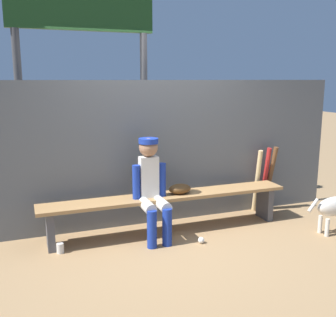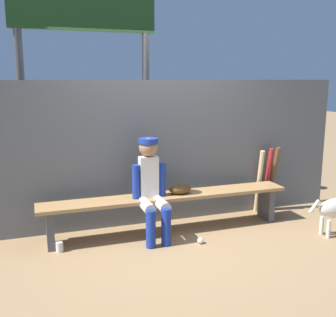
% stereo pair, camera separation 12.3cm
% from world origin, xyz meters
% --- Properties ---
extents(ground_plane, '(30.00, 30.00, 0.00)m').
position_xyz_m(ground_plane, '(0.00, 0.00, 0.00)').
color(ground_plane, '#9E7A51').
extents(chainlink_fence, '(5.18, 0.03, 1.84)m').
position_xyz_m(chainlink_fence, '(0.00, 0.39, 0.92)').
color(chainlink_fence, '#595E63').
rests_on(chainlink_fence, ground_plane).
extents(dugout_bench, '(3.08, 0.36, 0.47)m').
position_xyz_m(dugout_bench, '(0.00, 0.00, 0.38)').
color(dugout_bench, '#AD7F4C').
rests_on(dugout_bench, ground_plane).
extents(player_seated, '(0.41, 0.55, 1.18)m').
position_xyz_m(player_seated, '(-0.24, -0.11, 0.65)').
color(player_seated, silver).
rests_on(player_seated, ground_plane).
extents(baseball_glove, '(0.28, 0.20, 0.12)m').
position_xyz_m(baseball_glove, '(0.16, 0.00, 0.53)').
color(baseball_glove, '#593819').
rests_on(baseball_glove, dugout_bench).
extents(bat_wood_natural, '(0.08, 0.20, 0.90)m').
position_xyz_m(bat_wood_natural, '(1.43, 0.27, 0.45)').
color(bat_wood_natural, tan).
rests_on(bat_wood_natural, ground_plane).
extents(bat_aluminum_red, '(0.09, 0.19, 0.92)m').
position_xyz_m(bat_aluminum_red, '(1.58, 0.29, 0.46)').
color(bat_aluminum_red, '#B22323').
rests_on(bat_aluminum_red, ground_plane).
extents(bat_wood_dark, '(0.10, 0.26, 0.94)m').
position_xyz_m(bat_wood_dark, '(1.65, 0.27, 0.47)').
color(bat_wood_dark, brown).
rests_on(bat_wood_dark, ground_plane).
extents(baseball, '(0.07, 0.07, 0.07)m').
position_xyz_m(baseball, '(0.23, -0.47, 0.04)').
color(baseball, white).
rests_on(baseball, ground_plane).
extents(cup_on_ground, '(0.08, 0.08, 0.11)m').
position_xyz_m(cup_on_ground, '(-1.31, -0.16, 0.06)').
color(cup_on_ground, silver).
rests_on(cup_on_ground, ground_plane).
extents(cup_on_bench, '(0.08, 0.08, 0.11)m').
position_xyz_m(cup_on_bench, '(-0.23, 0.02, 0.53)').
color(cup_on_bench, '#1E47AD').
rests_on(cup_on_bench, dugout_bench).
extents(scoreboard, '(2.16, 0.27, 3.70)m').
position_xyz_m(scoreboard, '(-0.73, 1.07, 2.59)').
color(scoreboard, '#3F3F42').
rests_on(scoreboard, ground_plane).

